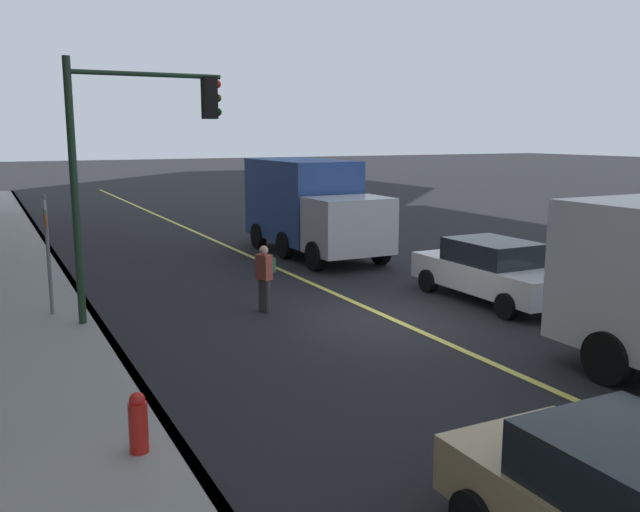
{
  "coord_description": "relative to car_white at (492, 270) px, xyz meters",
  "views": [
    {
      "loc": [
        -12.4,
        8.04,
        4.09
      ],
      "look_at": [
        -2.96,
        3.27,
        2.18
      ],
      "focal_mm": 37.94,
      "sensor_mm": 36.0,
      "label": 1
    }
  ],
  "objects": [
    {
      "name": "street_sign_post",
      "position": [
        2.98,
        9.93,
        0.88
      ],
      "size": [
        0.6,
        0.08,
        2.8
      ],
      "color": "slate",
      "rests_on": "ground"
    },
    {
      "name": "pedestrian_with_backpack",
      "position": [
        1.57,
        5.41,
        0.13
      ],
      "size": [
        0.42,
        0.44,
        1.56
      ],
      "color": "#383838",
      "rests_on": "ground"
    },
    {
      "name": "ground",
      "position": [
        -0.28,
        3.14,
        -0.77
      ],
      "size": [
        200.0,
        200.0,
        0.0
      ],
      "primitive_type": "plane",
      "color": "black"
    },
    {
      "name": "truck_blue",
      "position": [
        8.08,
        1.08,
        0.91
      ],
      "size": [
        6.75,
        2.6,
        3.21
      ],
      "color": "silver",
      "rests_on": "ground"
    },
    {
      "name": "traffic_light_mast",
      "position": [
        1.91,
        8.22,
        3.04
      ],
      "size": [
        0.28,
        3.27,
        5.62
      ],
      "color": "#1E3823",
      "rests_on": "ground"
    },
    {
      "name": "curb_edge",
      "position": [
        -0.28,
        9.11,
        -0.7
      ],
      "size": [
        80.0,
        0.16,
        0.15
      ],
      "primitive_type": "cube",
      "color": "slate",
      "rests_on": "ground"
    },
    {
      "name": "sidewalk_slab",
      "position": [
        -0.28,
        10.35,
        -0.7
      ],
      "size": [
        80.0,
        2.64,
        0.15
      ],
      "primitive_type": "cube",
      "color": "gray",
      "rests_on": "ground"
    },
    {
      "name": "lane_stripe_center",
      "position": [
        -0.28,
        3.14,
        -0.77
      ],
      "size": [
        80.0,
        0.16,
        0.01
      ],
      "primitive_type": "cube",
      "color": "#D8CC4C",
      "rests_on": "ground"
    },
    {
      "name": "fire_hydrant",
      "position": [
        -4.59,
        9.63,
        -0.31
      ],
      "size": [
        0.24,
        0.24,
        0.94
      ],
      "color": "red",
      "rests_on": "ground"
    },
    {
      "name": "car_white",
      "position": [
        0.0,
        0.0,
        0.0
      ],
      "size": [
        4.5,
        1.9,
        1.52
      ],
      "color": "silver",
      "rests_on": "ground"
    }
  ]
}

